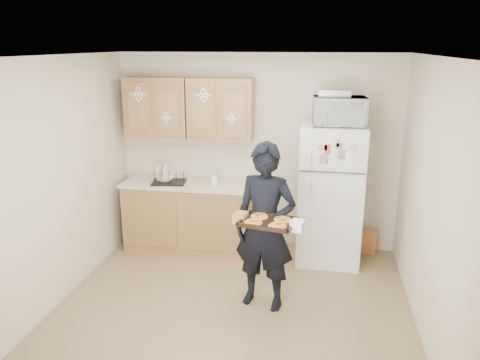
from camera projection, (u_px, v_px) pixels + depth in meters
The scene contains 23 objects.
floor at pixel (231, 313), 4.70m from camera, with size 3.60×3.60×0.00m, color brown.
ceiling at pixel (229, 56), 4.00m from camera, with size 3.60×3.60×0.00m, color silver.
wall_back at pixel (257, 152), 6.05m from camera, with size 3.60×0.04×2.50m, color beige.
wall_front at pixel (169, 293), 2.65m from camera, with size 3.60×0.04×2.50m, color beige.
wall_left at pixel (53, 185), 4.65m from camera, with size 0.04×3.60×2.50m, color beige.
wall_right at pixel (434, 206), 4.05m from camera, with size 0.04×3.60×2.50m, color beige.
refrigerator at pixel (330, 194), 5.66m from camera, with size 0.75×0.70×1.70m, color white.
base_cabinet at pixel (189, 216), 6.12m from camera, with size 1.60×0.60×0.86m, color brown.
countertop at pixel (188, 183), 5.99m from camera, with size 1.64×0.64×0.04m, color beige.
upper_cab_left at pixel (158, 107), 5.92m from camera, with size 0.80×0.33×0.75m, color brown.
upper_cab_right at pixel (221, 109), 5.78m from camera, with size 0.80×0.33×0.75m, color brown.
cereal_box at pixel (368, 242), 5.99m from camera, with size 0.20×0.07×0.32m, color #DFA04E.
person at pixel (265, 227), 4.63m from camera, with size 0.62×0.41×1.71m, color black.
baking_tray at pixel (268, 222), 4.30m from camera, with size 0.49×0.36×0.04m, color black.
pizza_front_left at pixel (253, 222), 4.26m from camera, with size 0.16×0.16×0.02m, color orange.
pizza_front_right at pixel (277, 225), 4.18m from camera, with size 0.16×0.16×0.02m, color orange.
pizza_back_left at pixel (259, 216), 4.41m from camera, with size 0.16×0.16×0.02m, color orange.
pizza_back_right at pixel (283, 219), 4.32m from camera, with size 0.16×0.16×0.02m, color orange.
microwave at pixel (339, 111), 5.32m from camera, with size 0.59×0.40×0.33m, color white.
foil_pan at pixel (335, 93), 5.30m from camera, with size 0.35×0.25×0.08m, color #B9B9C0.
dish_rack at pixel (169, 177), 5.92m from camera, with size 0.41×0.31×0.17m, color black.
bowl at pixel (165, 179), 5.94m from camera, with size 0.20×0.20×0.05m, color silver.
soap_bottle at pixel (215, 178), 5.84m from camera, with size 0.08×0.08×0.18m, color white.
Camera 1 is at (0.80, -4.06, 2.61)m, focal length 35.00 mm.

